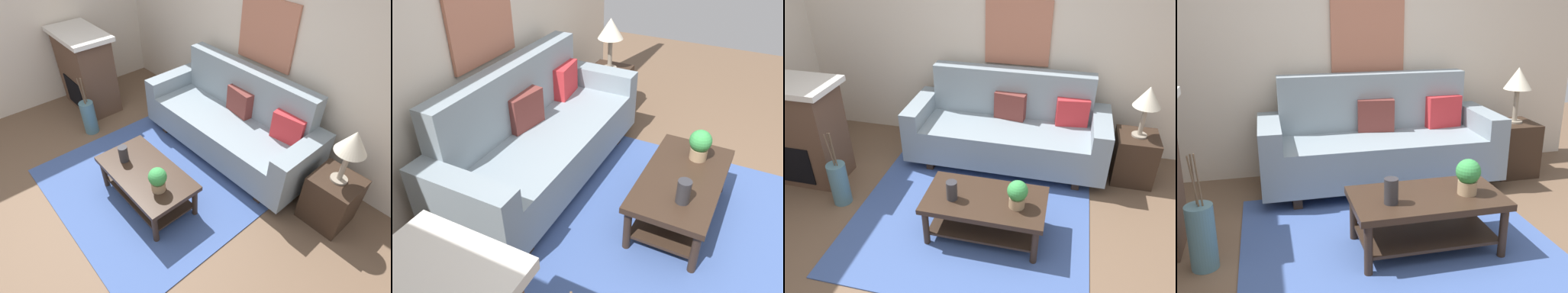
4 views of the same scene
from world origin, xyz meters
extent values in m
plane|color=brown|center=(0.00, 0.00, 0.00)|extent=(9.13, 9.13, 0.00)
cube|color=beige|center=(0.00, 2.19, 1.35)|extent=(5.13, 0.10, 2.70)
cube|color=#3D5693|center=(0.00, 0.50, 0.01)|extent=(2.31, 2.01, 0.01)
cube|color=gray|center=(0.16, 1.59, 0.32)|extent=(1.88, 0.84, 0.40)
cube|color=gray|center=(0.16, 1.91, 0.80)|extent=(1.88, 0.20, 0.56)
cube|color=gray|center=(-0.88, 1.59, 0.42)|extent=(0.20, 0.84, 0.60)
cube|color=gray|center=(1.20, 1.59, 0.42)|extent=(0.20, 0.84, 0.60)
cube|color=#332319|center=(-0.68, 1.59, 0.06)|extent=(0.08, 0.74, 0.12)
cube|color=#332319|center=(1.00, 1.59, 0.06)|extent=(0.08, 0.74, 0.12)
cube|color=brown|center=(0.16, 1.78, 0.68)|extent=(0.37, 0.17, 0.32)
cube|color=red|center=(0.87, 1.78, 0.68)|extent=(0.37, 0.16, 0.32)
cube|color=#332319|center=(0.18, 0.36, 0.41)|extent=(1.10, 0.60, 0.05)
cube|color=#332319|center=(0.18, 0.36, 0.12)|extent=(0.98, 0.50, 0.02)
cylinder|color=#332319|center=(-0.31, 0.11, 0.19)|extent=(0.06, 0.06, 0.38)
cylinder|color=#332319|center=(0.67, 0.11, 0.19)|extent=(0.06, 0.06, 0.38)
cylinder|color=#332319|center=(-0.31, 0.61, 0.19)|extent=(0.06, 0.06, 0.38)
cylinder|color=#332319|center=(0.67, 0.61, 0.19)|extent=(0.06, 0.06, 0.38)
cylinder|color=#2D2D33|center=(-0.10, 0.29, 0.52)|extent=(0.10, 0.10, 0.18)
cylinder|color=tan|center=(0.48, 0.32, 0.48)|extent=(0.14, 0.14, 0.10)
sphere|color=#369247|center=(0.48, 0.32, 0.60)|extent=(0.18, 0.18, 0.18)
cube|color=#332319|center=(1.60, 1.62, 0.28)|extent=(0.44, 0.44, 0.56)
cylinder|color=gray|center=(1.60, 1.62, 0.57)|extent=(0.16, 0.16, 0.02)
cylinder|color=gray|center=(1.60, 1.62, 0.74)|extent=(0.05, 0.05, 0.35)
cone|color=beige|center=(1.60, 1.62, 1.02)|extent=(0.28, 0.28, 0.22)
cylinder|color=slate|center=(-1.38, 0.47, 0.23)|extent=(0.19, 0.19, 0.47)
cylinder|color=brown|center=(-1.36, 0.47, 0.65)|extent=(0.03, 0.03, 0.36)
cylinder|color=brown|center=(-1.39, 0.49, 0.65)|extent=(0.01, 0.03, 0.36)
cylinder|color=brown|center=(-1.39, 0.46, 0.65)|extent=(0.04, 0.02, 0.36)
cube|color=#B77056|center=(0.16, 2.12, 1.44)|extent=(0.76, 0.03, 0.74)
camera|label=1|loc=(2.31, -0.80, 2.76)|focal=29.46mm
camera|label=2|loc=(-2.31, -0.07, 2.32)|focal=36.55mm
camera|label=3|loc=(0.77, -2.28, 2.66)|focal=35.48mm
camera|label=4|loc=(-0.90, -2.45, 1.76)|focal=41.64mm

